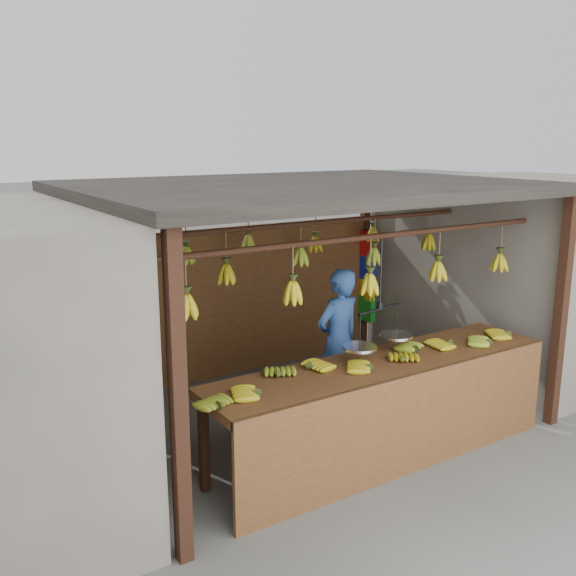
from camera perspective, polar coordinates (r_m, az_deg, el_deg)
ground at (r=6.80m, az=1.39°, el=-11.22°), size 80.00×80.00×0.00m
stall at (r=6.52m, az=-0.14°, el=5.80°), size 4.30×3.30×2.40m
neighbor_right at (r=8.90m, az=21.00°, el=1.55°), size 3.00×3.00×2.30m
counter at (r=5.68m, az=9.13°, el=-8.69°), size 3.45×0.77×0.96m
hanging_bananas at (r=6.32m, az=1.44°, el=2.30°), size 3.64×2.23×0.37m
balance_scale at (r=5.74m, az=8.07°, el=-4.28°), size 0.79×0.38×0.96m
vendor at (r=6.70m, az=4.50°, el=-4.67°), size 0.60×0.44×1.52m
bag_bundles at (r=8.64m, az=7.07°, el=0.99°), size 0.08×0.26×1.22m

